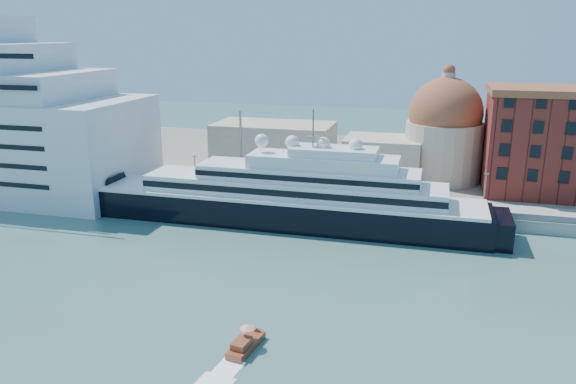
% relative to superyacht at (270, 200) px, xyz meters
% --- Properties ---
extents(ground, '(400.00, 400.00, 0.00)m').
position_rel_superyacht_xyz_m(ground, '(10.52, -23.00, -4.58)').
color(ground, '#3A6564').
rests_on(ground, ground).
extents(quay, '(180.00, 10.00, 2.50)m').
position_rel_superyacht_xyz_m(quay, '(10.52, 11.00, -3.33)').
color(quay, gray).
rests_on(quay, ground).
extents(land, '(260.00, 72.00, 2.00)m').
position_rel_superyacht_xyz_m(land, '(10.52, 52.00, -3.58)').
color(land, slate).
rests_on(land, ground).
extents(quay_fence, '(180.00, 0.10, 1.20)m').
position_rel_superyacht_xyz_m(quay_fence, '(10.52, 6.50, -1.48)').
color(quay_fence, slate).
rests_on(quay_fence, quay).
extents(superyacht, '(88.88, 12.32, 26.56)m').
position_rel_superyacht_xyz_m(superyacht, '(0.00, 0.00, 0.00)').
color(superyacht, black).
rests_on(superyacht, ground).
extents(service_barge, '(12.34, 7.54, 2.63)m').
position_rel_superyacht_xyz_m(service_barge, '(-21.44, -0.95, -3.83)').
color(service_barge, white).
rests_on(service_barge, ground).
extents(water_taxi, '(3.06, 6.67, 3.05)m').
position_rel_superyacht_xyz_m(water_taxi, '(10.55, -45.43, -3.85)').
color(water_taxi, brown).
rests_on(water_taxi, ground).
extents(church, '(66.00, 18.00, 25.50)m').
position_rel_superyacht_xyz_m(church, '(16.91, 34.72, 6.32)').
color(church, beige).
rests_on(church, land).
extents(lamp_posts, '(120.80, 2.40, 18.00)m').
position_rel_superyacht_xyz_m(lamp_posts, '(-2.15, 9.27, 5.26)').
color(lamp_posts, slate).
rests_on(lamp_posts, quay).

